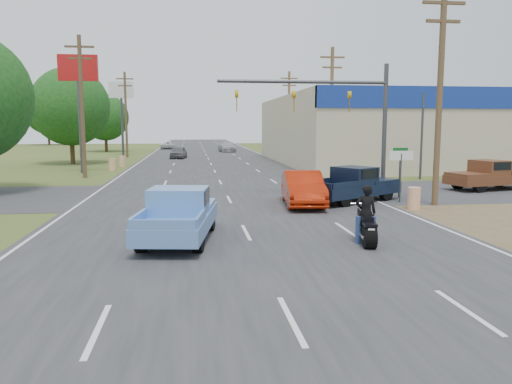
{
  "coord_description": "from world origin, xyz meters",
  "views": [
    {
      "loc": [
        -1.83,
        -9.0,
        3.71
      ],
      "look_at": [
        0.49,
        9.07,
        1.3
      ],
      "focal_mm": 35.0,
      "sensor_mm": 36.0,
      "label": 1
    }
  ],
  "objects": [
    {
      "name": "barrel_1",
      "position": [
        8.4,
        20.5,
        0.5
      ],
      "size": [
        0.56,
        0.56,
        1.0
      ],
      "primitive_type": "cylinder",
      "color": "orange",
      "rests_on": "ground"
    },
    {
      "name": "distant_car_grey",
      "position": [
        -3.37,
        49.22,
        0.7
      ],
      "size": [
        2.11,
        4.26,
        1.4
      ],
      "primitive_type": "imported",
      "rotation": [
        0.0,
        0.0,
        -0.12
      ],
      "color": "#5C5B61",
      "rests_on": "ground"
    },
    {
      "name": "distant_car_silver",
      "position": [
        3.23,
        63.66,
        0.74
      ],
      "size": [
        2.58,
        5.31,
        1.49
      ],
      "primitive_type": "imported",
      "rotation": [
        0.0,
        0.0,
        0.1
      ],
      "color": "#B1B1B6",
      "rests_on": "ground"
    },
    {
      "name": "brown_pickup",
      "position": [
        15.37,
        18.04,
        0.88
      ],
      "size": [
        5.56,
        3.14,
        1.74
      ],
      "rotation": [
        0.0,
        0.0,
        1.8
      ],
      "color": "black",
      "rests_on": "ground"
    },
    {
      "name": "motorcycle",
      "position": [
        3.58,
        5.88,
        0.53
      ],
      "size": [
        0.82,
        2.35,
        1.19
      ],
      "rotation": [
        0.0,
        0.0,
        -0.16
      ],
      "color": "black",
      "rests_on": "ground"
    },
    {
      "name": "pole_sign_left_near",
      "position": [
        -10.5,
        32.0,
        7.17
      ],
      "size": [
        3.0,
        0.35,
        9.2
      ],
      "color": "#3F3F44",
      "rests_on": "ground"
    },
    {
      "name": "tree_1",
      "position": [
        -13.5,
        42.0,
        5.57
      ],
      "size": [
        7.56,
        7.56,
        9.36
      ],
      "color": "#422D19",
      "rests_on": "ground"
    },
    {
      "name": "rider",
      "position": [
        3.59,
        5.95,
        0.9
      ],
      "size": [
        0.71,
        0.53,
        1.79
      ],
      "primitive_type": "imported",
      "rotation": [
        0.0,
        0.0,
        2.98
      ],
      "color": "black",
      "rests_on": "ground"
    },
    {
      "name": "utility_pole_6",
      "position": [
        -9.5,
        52.0,
        5.32
      ],
      "size": [
        2.0,
        0.28,
        10.0
      ],
      "color": "#4C3823",
      "rests_on": "ground"
    },
    {
      "name": "dirt_verge",
      "position": [
        11.0,
        10.0,
        0.01
      ],
      "size": [
        8.0,
        18.0,
        0.01
      ],
      "primitive_type": "cube",
      "color": "brown",
      "rests_on": "ground"
    },
    {
      "name": "pole_sign_left_far",
      "position": [
        -10.5,
        56.0,
        7.17
      ],
      "size": [
        3.0,
        0.35,
        9.2
      ],
      "color": "#3F3F44",
      "rests_on": "ground"
    },
    {
      "name": "tree_2",
      "position": [
        -14.2,
        66.0,
        4.95
      ],
      "size": [
        6.72,
        6.72,
        8.32
      ],
      "color": "#422D19",
      "rests_on": "ground"
    },
    {
      "name": "blue_pickup",
      "position": [
        -2.28,
        7.27,
        0.87
      ],
      "size": [
        2.75,
        5.44,
        1.72
      ],
      "rotation": [
        0.0,
        0.0,
        -0.15
      ],
      "color": "black",
      "rests_on": "ground"
    },
    {
      "name": "ground",
      "position": [
        0.0,
        0.0,
        0.0
      ],
      "size": [
        200.0,
        200.0,
        0.0
      ],
      "primitive_type": "plane",
      "color": "#3F5020",
      "rests_on": "ground"
    },
    {
      "name": "distant_car_white",
      "position": [
        -5.66,
        73.52,
        0.58
      ],
      "size": [
        2.41,
        4.4,
        1.17
      ],
      "primitive_type": "imported",
      "rotation": [
        0.0,
        0.0,
        3.02
      ],
      "color": "silver",
      "rests_on": "ground"
    },
    {
      "name": "utility_pole_3",
      "position": [
        9.5,
        49.0,
        5.32
      ],
      "size": [
        2.0,
        0.28,
        10.0
      ],
      "color": "#4C3823",
      "rests_on": "ground"
    },
    {
      "name": "red_convertible",
      "position": [
        3.31,
        13.75,
        0.8
      ],
      "size": [
        2.17,
        5.01,
        1.6
      ],
      "primitive_type": "imported",
      "rotation": [
        0.0,
        0.0,
        -0.1
      ],
      "color": "#AA1F07",
      "rests_on": "ground"
    },
    {
      "name": "tree_5",
      "position": [
        30.0,
        95.0,
        5.88
      ],
      "size": [
        7.98,
        7.98,
        9.88
      ],
      "color": "#422D19",
      "rests_on": "ground"
    },
    {
      "name": "street_name_sign",
      "position": [
        8.8,
        15.5,
        1.61
      ],
      "size": [
        0.8,
        0.08,
        2.61
      ],
      "color": "#3F3F44",
      "rests_on": "ground"
    },
    {
      "name": "barrel_3",
      "position": [
        -8.2,
        38.0,
        0.5
      ],
      "size": [
        0.56,
        0.56,
        1.0
      ],
      "primitive_type": "cylinder",
      "color": "orange",
      "rests_on": "ground"
    },
    {
      "name": "cross_road",
      "position": [
        0.0,
        18.0,
        0.01
      ],
      "size": [
        120.0,
        10.0,
        0.02
      ],
      "primitive_type": "cube",
      "color": "#2D2D30",
      "rests_on": "ground"
    },
    {
      "name": "barrel_0",
      "position": [
        8.0,
        12.0,
        0.5
      ],
      "size": [
        0.56,
        0.56,
        1.0
      ],
      "primitive_type": "cylinder",
      "color": "orange",
      "rests_on": "ground"
    },
    {
      "name": "utility_pole_5",
      "position": [
        -9.5,
        28.0,
        5.32
      ],
      "size": [
        2.0,
        0.28,
        10.0
      ],
      "color": "#4C3823",
      "rests_on": "ground"
    },
    {
      "name": "signal_mast",
      "position": [
        5.82,
        17.0,
        4.8
      ],
      "size": [
        9.12,
        0.4,
        7.0
      ],
      "color": "#3F3F44",
      "rests_on": "ground"
    },
    {
      "name": "lane_sign",
      "position": [
        8.2,
        14.0,
        1.9
      ],
      "size": [
        1.2,
        0.08,
        2.52
      ],
      "color": "#3F3F44",
      "rests_on": "ground"
    },
    {
      "name": "navy_pickup",
      "position": [
        6.11,
        14.62,
        0.87
      ],
      "size": [
        5.47,
        4.44,
        1.72
      ],
      "rotation": [
        0.0,
        0.0,
        -1.02
      ],
      "color": "black",
      "rests_on": "ground"
    },
    {
      "name": "tree_6",
      "position": [
        -30.0,
        95.0,
        6.51
      ],
      "size": [
        8.82,
        8.82,
        10.92
      ],
      "color": "#422D19",
      "rests_on": "ground"
    },
    {
      "name": "main_road",
      "position": [
        0.0,
        40.0,
        0.01
      ],
      "size": [
        15.0,
        180.0,
        0.02
      ],
      "primitive_type": "cube",
      "color": "#2D2D30",
      "rests_on": "ground"
    },
    {
      "name": "barrel_2",
      "position": [
        -8.5,
        34.0,
        0.5
      ],
      "size": [
        0.56,
        0.56,
        1.0
      ],
      "primitive_type": "cylinder",
      "color": "orange",
      "rests_on": "ground"
    },
    {
      "name": "utility_pole_2",
      "position": [
        9.5,
        31.0,
        5.32
      ],
      "size": [
        2.0,
        0.28,
        10.0
      ],
      "color": "#4C3823",
      "rests_on": "ground"
    },
    {
      "name": "utility_pole_1",
      "position": [
        9.5,
        13.0,
        5.32
      ],
      "size": [
        2.0,
        0.28,
        10.0
      ],
      "color": "#4C3823",
      "rests_on": "ground"
    }
  ]
}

